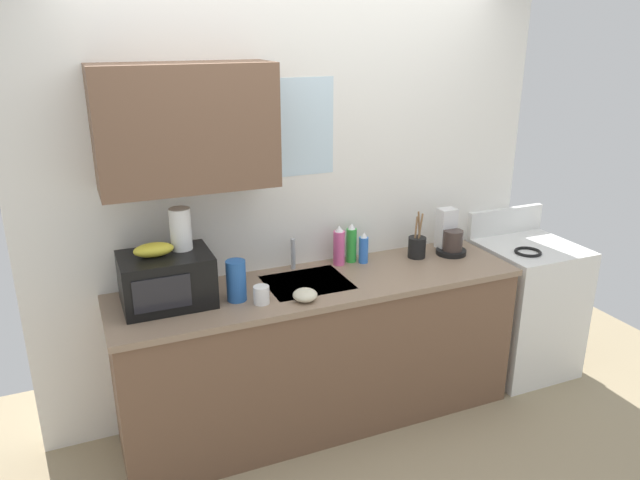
{
  "coord_description": "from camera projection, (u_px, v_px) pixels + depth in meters",
  "views": [
    {
      "loc": [
        -1.23,
        -2.9,
        2.26
      ],
      "look_at": [
        0.0,
        0.0,
        1.15
      ],
      "focal_mm": 33.97,
      "sensor_mm": 36.0,
      "label": 1
    }
  ],
  "objects": [
    {
      "name": "mug_white",
      "position": [
        261.0,
        295.0,
        3.14
      ],
      "size": [
        0.08,
        0.08,
        0.09
      ],
      "primitive_type": "cylinder",
      "color": "white",
      "rests_on": "counter_unit"
    },
    {
      "name": "small_bowl",
      "position": [
        305.0,
        295.0,
        3.17
      ],
      "size": [
        0.13,
        0.13,
        0.06
      ],
      "primitive_type": "ellipsoid",
      "color": "beige",
      "rests_on": "counter_unit"
    },
    {
      "name": "banana_bunch",
      "position": [
        154.0,
        250.0,
        3.04
      ],
      "size": [
        0.2,
        0.11,
        0.07
      ],
      "primitive_type": "ellipsoid",
      "color": "gold",
      "rests_on": "microwave"
    },
    {
      "name": "counter_unit",
      "position": [
        320.0,
        350.0,
        3.57
      ],
      "size": [
        2.35,
        0.63,
        0.9
      ],
      "color": "brown",
      "rests_on": "ground"
    },
    {
      "name": "coffee_maker",
      "position": [
        449.0,
        237.0,
        3.83
      ],
      "size": [
        0.19,
        0.21,
        0.28
      ],
      "color": "black",
      "rests_on": "counter_unit"
    },
    {
      "name": "cereal_canister",
      "position": [
        236.0,
        281.0,
        3.16
      ],
      "size": [
        0.1,
        0.1,
        0.22
      ],
      "primitive_type": "cylinder",
      "color": "#2659A5",
      "rests_on": "counter_unit"
    },
    {
      "name": "dish_soap_bottle_green",
      "position": [
        351.0,
        244.0,
        3.68
      ],
      "size": [
        0.06,
        0.06,
        0.25
      ],
      "color": "green",
      "rests_on": "counter_unit"
    },
    {
      "name": "utensil_crock",
      "position": [
        417.0,
        246.0,
        3.76
      ],
      "size": [
        0.11,
        0.11,
        0.29
      ],
      "color": "black",
      "rests_on": "counter_unit"
    },
    {
      "name": "paper_towel_roll",
      "position": [
        181.0,
        229.0,
        3.11
      ],
      "size": [
        0.11,
        0.11,
        0.22
      ],
      "primitive_type": "cylinder",
      "color": "white",
      "rests_on": "microwave"
    },
    {
      "name": "sink_faucet",
      "position": [
        293.0,
        254.0,
        3.57
      ],
      "size": [
        0.03,
        0.03,
        0.19
      ],
      "primitive_type": "cylinder",
      "color": "#B2B5BA",
      "rests_on": "counter_unit"
    },
    {
      "name": "kitchen_wall_assembly",
      "position": [
        280.0,
        193.0,
        3.5
      ],
      "size": [
        3.12,
        0.42,
        2.5
      ],
      "color": "white",
      "rests_on": "ground"
    },
    {
      "name": "stove_range",
      "position": [
        524.0,
        306.0,
        4.13
      ],
      "size": [
        0.6,
        0.6,
        1.08
      ],
      "color": "white",
      "rests_on": "ground"
    },
    {
      "name": "dish_soap_bottle_pink",
      "position": [
        339.0,
        246.0,
        3.63
      ],
      "size": [
        0.07,
        0.07,
        0.25
      ],
      "color": "#E55999",
      "rests_on": "counter_unit"
    },
    {
      "name": "microwave",
      "position": [
        167.0,
        279.0,
        3.11
      ],
      "size": [
        0.46,
        0.35,
        0.27
      ],
      "color": "black",
      "rests_on": "counter_unit"
    },
    {
      "name": "dish_soap_bottle_blue",
      "position": [
        364.0,
        248.0,
        3.67
      ],
      "size": [
        0.06,
        0.06,
        0.2
      ],
      "color": "blue",
      "rests_on": "counter_unit"
    }
  ]
}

